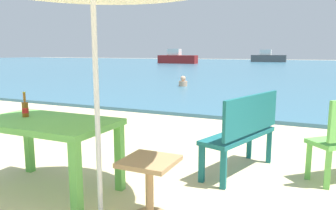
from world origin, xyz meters
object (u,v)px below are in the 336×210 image
swimmer_person (183,82)px  boat_tanker (268,57)px  boat_fishing_trawler (177,58)px  beer_bottle_amber (25,108)px  bench_teal_center (244,129)px  picnic_table_green (47,131)px  side_table_wood (149,180)px

swimmer_person → boat_tanker: bearing=91.6°
boat_tanker → boat_fishing_trawler: bearing=-131.7°
beer_bottle_amber → bench_teal_center: (2.03, 1.32, -0.31)m
bench_teal_center → boat_fishing_trawler: 33.70m
beer_bottle_amber → swimmer_person: beer_bottle_amber is taller
boat_fishing_trawler → beer_bottle_amber: bearing=-70.0°
boat_tanker → boat_fishing_trawler: size_ratio=0.97×
bench_teal_center → swimmer_person: bearing=116.2°
bench_teal_center → boat_fishing_trawler: size_ratio=0.28×
picnic_table_green → boat_tanker: bearing=94.4°
picnic_table_green → swimmer_person: size_ratio=3.41×
boat_tanker → side_table_wood: bearing=-84.0°
beer_bottle_amber → boat_tanker: boat_tanker is taller
beer_bottle_amber → swimmer_person: (-1.98, 9.47, -0.61)m
picnic_table_green → bench_teal_center: (1.72, 1.35, -0.11)m
beer_bottle_amber → swimmer_person: size_ratio=0.65×
side_table_wood → boat_tanker: bearing=96.0°
picnic_table_green → boat_tanker: 42.13m
side_table_wood → swimmer_person: side_table_wood is taller
side_table_wood → bench_teal_center: (0.52, 1.41, 0.19)m
beer_bottle_amber → bench_teal_center: beer_bottle_amber is taller
side_table_wood → bench_teal_center: bearing=69.9°
side_table_wood → swimmer_person: bearing=110.0°
picnic_table_green → boat_fishing_trawler: boat_fishing_trawler is taller
beer_bottle_amber → bench_teal_center: 2.44m
picnic_table_green → beer_bottle_amber: size_ratio=5.28×
picnic_table_green → beer_bottle_amber: (-0.31, 0.03, 0.20)m
side_table_wood → boat_fishing_trawler: boat_fishing_trawler is taller
picnic_table_green → side_table_wood: 1.24m
picnic_table_green → boat_fishing_trawler: 34.29m
side_table_wood → boat_fishing_trawler: 34.80m
picnic_table_green → boat_tanker: (-3.21, 42.00, 0.00)m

